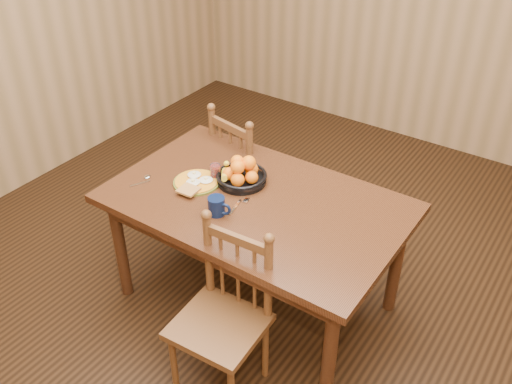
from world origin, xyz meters
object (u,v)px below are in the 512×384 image
Objects in this scene: dining_table at (256,212)px; breakfast_plate at (196,182)px; chair_far at (247,174)px; chair_near at (223,318)px; fruit_bowl at (241,174)px; coffee_mug at (217,206)px.

breakfast_plate is (-0.37, -0.06, 0.10)m from dining_table.
chair_near is (0.65, -1.13, -0.01)m from chair_far.
fruit_bowl reaches higher than dining_table.
dining_table is 0.24m from fruit_bowl.
chair_near reaches higher than coffee_mug.
coffee_mug reaches higher than dining_table.
dining_table is at bearing -29.86° from fruit_bowl.
fruit_bowl is at bearing 103.36° from coffee_mug.
chair_far is at bearing 121.84° from fruit_bowl.
coffee_mug reaches higher than breakfast_plate.
coffee_mug is (-0.29, 0.35, 0.35)m from chair_near.
coffee_mug is (0.36, -0.78, 0.34)m from chair_far.
chair_far is 0.70m from breakfast_plate.
dining_table is 0.38m from breakfast_plate.
breakfast_plate is at bearing -140.90° from fruit_bowl.
chair_near is 0.84m from fruit_bowl.
chair_far reaches higher than coffee_mug.
fruit_bowl is (-0.36, 0.66, 0.36)m from chair_near.
dining_table is 1.70× the size of chair_far.
breakfast_plate reaches higher than dining_table.
dining_table is at bearing 67.24° from coffee_mug.
chair_near is 6.90× the size of coffee_mug.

